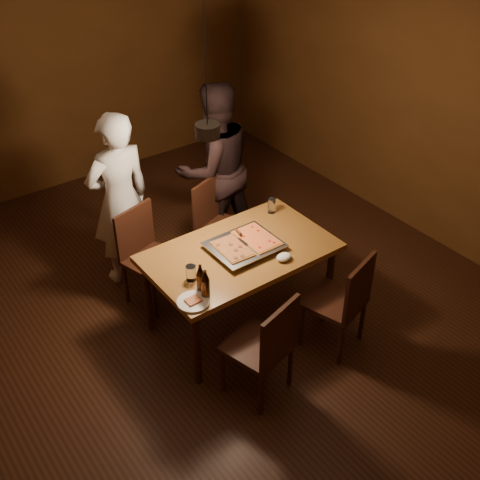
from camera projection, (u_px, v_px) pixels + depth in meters
room_shell at (209, 174)px, 4.49m from camera, size 6.00×6.00×6.00m
dining_table at (240, 258)px, 4.85m from camera, size 1.50×0.90×0.75m
chair_far_left at (145, 247)px, 5.20m from camera, size 0.52×0.52×0.49m
chair_far_right at (217, 217)px, 5.60m from camera, size 0.54×0.54×0.49m
chair_near_left at (267, 341)px, 4.26m from camera, size 0.51×0.51×0.49m
chair_near_right at (345, 296)px, 4.67m from camera, size 0.52×0.52×0.49m
pizza_tray at (244, 246)px, 4.81m from camera, size 0.57×0.47×0.05m
pizza_meat at (232, 249)px, 4.72m from camera, size 0.23×0.35×0.02m
pizza_cheese at (257, 238)px, 4.85m from camera, size 0.25×0.39×0.02m
spatula at (244, 241)px, 4.80m from camera, size 0.15×0.25×0.04m
beer_bottle_a at (205, 284)px, 4.27m from camera, size 0.06×0.06×0.24m
beer_bottle_b at (200, 278)px, 4.33m from camera, size 0.06×0.06×0.23m
water_glass_left at (191, 273)px, 4.46m from camera, size 0.08×0.08×0.12m
water_glass_right at (272, 206)px, 5.23m from camera, size 0.07×0.07×0.14m
plate_slice at (193, 302)px, 4.27m from camera, size 0.24×0.24×0.03m
napkin at (284, 257)px, 4.68m from camera, size 0.13×0.10×0.05m
diner_white at (120, 200)px, 5.30m from camera, size 0.61×0.42×1.64m
diner_dark at (215, 168)px, 5.74m from camera, size 0.86×0.68×1.69m
pendant_lamp at (207, 129)px, 4.29m from camera, size 0.18×0.18×1.10m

